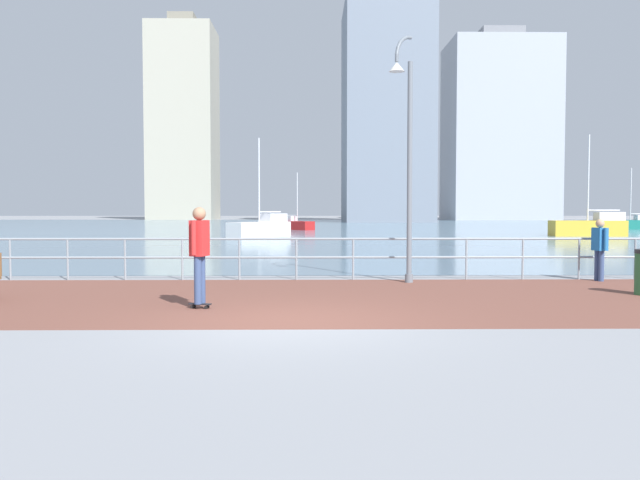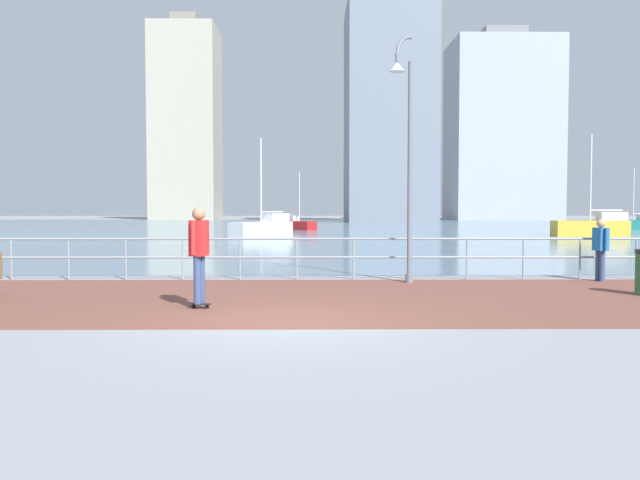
% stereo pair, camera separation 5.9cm
% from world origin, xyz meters
% --- Properties ---
extents(ground, '(220.00, 220.00, 0.00)m').
position_xyz_m(ground, '(0.00, 40.00, 0.00)').
color(ground, gray).
extents(brick_paving, '(28.00, 6.62, 0.01)m').
position_xyz_m(brick_paving, '(0.00, 2.71, 0.00)').
color(brick_paving, brown).
rests_on(brick_paving, ground).
extents(harbor_water, '(180.00, 88.00, 0.00)m').
position_xyz_m(harbor_water, '(0.00, 51.02, 0.00)').
color(harbor_water, slate).
rests_on(harbor_water, ground).
extents(waterfront_railing, '(25.25, 0.06, 1.04)m').
position_xyz_m(waterfront_railing, '(0.00, 6.02, 0.72)').
color(waterfront_railing, '#8C99A3').
rests_on(waterfront_railing, ground).
extents(lamppost, '(0.65, 0.67, 5.79)m').
position_xyz_m(lamppost, '(2.58, 5.30, 3.20)').
color(lamppost, slate).
rests_on(lamppost, ground).
extents(skateboarder, '(0.41, 0.55, 1.78)m').
position_xyz_m(skateboarder, '(-1.59, 1.42, 1.08)').
color(skateboarder, black).
rests_on(skateboarder, ground).
extents(bystander, '(0.30, 0.56, 1.50)m').
position_xyz_m(bystander, '(7.35, 5.67, 0.87)').
color(bystander, '#384C7A').
rests_on(bystander, ground).
extents(sailboat_teal, '(3.84, 4.19, 6.11)m').
position_xyz_m(sailboat_teal, '(-2.74, 30.60, 0.58)').
color(sailboat_teal, white).
rests_on(sailboat_teal, ground).
extents(sailboat_white, '(2.93, 3.28, 4.74)m').
position_xyz_m(sailboat_white, '(-0.84, 44.20, 0.45)').
color(sailboat_white, '#B21E1E').
rests_on(sailboat_white, ground).
extents(sailboat_gray, '(3.74, 1.32, 5.19)m').
position_xyz_m(sailboat_gray, '(27.53, 44.77, 0.50)').
color(sailboat_gray, '#197266').
rests_on(sailboat_gray, ground).
extents(sailboat_blue, '(4.65, 1.50, 6.50)m').
position_xyz_m(sailboat_blue, '(18.38, 31.78, 0.62)').
color(sailboat_blue, gold).
rests_on(sailboat_blue, ground).
extents(tower_concrete, '(16.08, 12.27, 29.59)m').
position_xyz_m(tower_concrete, '(29.85, 92.41, 13.96)').
color(tower_concrete, '#A3A8B2').
rests_on(tower_concrete, ground).
extents(tower_glass, '(10.31, 10.48, 32.94)m').
position_xyz_m(tower_glass, '(-20.31, 97.01, 15.64)').
color(tower_glass, '#B2AD99').
rests_on(tower_glass, ground).
extents(tower_brick, '(11.36, 15.07, 31.15)m').
position_xyz_m(tower_brick, '(10.55, 79.00, 14.74)').
color(tower_brick, slate).
rests_on(tower_brick, ground).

